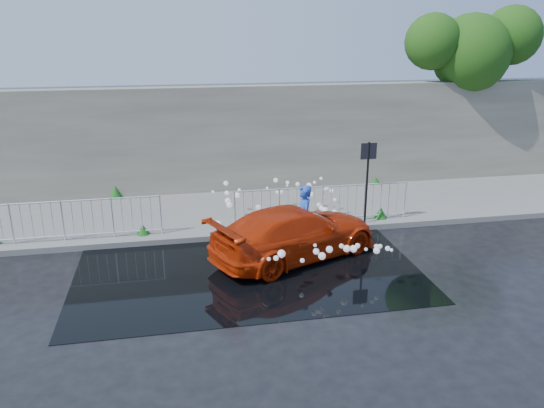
% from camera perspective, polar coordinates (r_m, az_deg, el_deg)
% --- Properties ---
extents(ground, '(90.00, 90.00, 0.00)m').
position_cam_1_polar(ground, '(11.77, -4.38, -9.27)').
color(ground, black).
rests_on(ground, ground).
extents(pavement, '(30.00, 4.00, 0.15)m').
position_cam_1_polar(pavement, '(16.32, -6.43, -0.95)').
color(pavement, slate).
rests_on(pavement, ground).
extents(curb, '(30.00, 0.25, 0.16)m').
position_cam_1_polar(curb, '(14.45, -5.78, -3.52)').
color(curb, slate).
rests_on(curb, ground).
extents(retaining_wall, '(30.00, 0.60, 3.50)m').
position_cam_1_polar(retaining_wall, '(17.96, -7.23, 6.86)').
color(retaining_wall, '#615D52').
rests_on(retaining_wall, pavement).
extents(puddle, '(8.00, 5.00, 0.01)m').
position_cam_1_polar(puddle, '(12.71, -2.65, -7.01)').
color(puddle, black).
rests_on(puddle, ground).
extents(sign_post, '(0.45, 0.06, 2.50)m').
position_cam_1_polar(sign_post, '(14.94, 10.25, 3.66)').
color(sign_post, black).
rests_on(sign_post, ground).
extents(tree, '(5.02, 2.76, 6.24)m').
position_cam_1_polar(tree, '(20.74, 20.86, 15.43)').
color(tree, '#332114').
rests_on(tree, ground).
extents(railing_left, '(5.05, 0.05, 1.10)m').
position_cam_1_polar(railing_left, '(14.80, -21.60, -1.53)').
color(railing_left, silver).
rests_on(railing_left, pavement).
extents(railing_right, '(5.05, 0.05, 1.10)m').
position_cam_1_polar(railing_right, '(15.08, 5.44, 0.08)').
color(railing_right, silver).
rests_on(railing_right, pavement).
extents(weeds, '(12.17, 3.93, 0.40)m').
position_cam_1_polar(weeds, '(15.77, -7.53, -0.74)').
color(weeds, '#144C15').
rests_on(weeds, pavement).
extents(water_spray, '(3.65, 5.78, 1.10)m').
position_cam_1_polar(water_spray, '(13.87, 1.62, -1.62)').
color(water_spray, white).
rests_on(water_spray, ground).
extents(red_car, '(4.77, 3.44, 1.28)m').
position_cam_1_polar(red_car, '(13.15, 2.52, -3.09)').
color(red_car, '#B72607').
rests_on(red_car, ground).
extents(person, '(0.44, 0.65, 1.76)m').
position_cam_1_polar(person, '(13.38, 3.42, -1.63)').
color(person, '#2248AC').
rests_on(person, ground).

